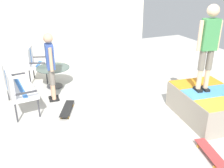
{
  "coord_description": "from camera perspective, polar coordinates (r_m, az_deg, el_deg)",
  "views": [
    {
      "loc": [
        -4.82,
        2.42,
        2.9
      ],
      "look_at": [
        -0.13,
        0.41,
        0.7
      ],
      "focal_mm": 40.93,
      "sensor_mm": 36.0,
      "label": 1
    }
  ],
  "objects": [
    {
      "name": "person_skater",
      "position": [
        5.47,
        20.75,
        8.73
      ],
      "size": [
        0.29,
        0.47,
        1.78
      ],
      "color": "black",
      "rests_on": "skate_ramp"
    },
    {
      "name": "patio_chair_near_house",
      "position": [
        7.69,
        -16.93,
        4.95
      ],
      "size": [
        0.76,
        0.71,
        1.02
      ],
      "color": "#38383D",
      "rests_on": "ground_plane"
    },
    {
      "name": "patio_bench",
      "position": [
        6.13,
        -20.87,
        -0.19
      ],
      "size": [
        1.3,
        0.67,
        1.02
      ],
      "color": "#38383D",
      "rests_on": "ground_plane"
    },
    {
      "name": "house_facade",
      "position": [
        8.97,
        -10.69,
        12.9
      ],
      "size": [
        0.23,
        6.0,
        2.69
      ],
      "color": "beige",
      "rests_on": "ground_plane"
    },
    {
      "name": "ground_plane",
      "position": [
        6.15,
        3.03,
        -5.41
      ],
      "size": [
        12.0,
        12.0,
        0.1
      ],
      "primitive_type": "cube",
      "color": "beige"
    },
    {
      "name": "skateboard_spare",
      "position": [
        4.83,
        21.16,
        -14.15
      ],
      "size": [
        0.82,
        0.38,
        0.1
      ],
      "color": "#B23838",
      "rests_on": "ground_plane"
    },
    {
      "name": "skate_ramp",
      "position": [
        5.95,
        20.93,
        -4.2
      ],
      "size": [
        1.77,
        2.16,
        0.62
      ],
      "color": "gray",
      "rests_on": "ground_plane"
    },
    {
      "name": "skateboard_by_bench",
      "position": [
        5.93,
        -9.99,
        -5.46
      ],
      "size": [
        0.81,
        0.52,
        0.1
      ],
      "color": "black",
      "rests_on": "ground_plane"
    },
    {
      "name": "person_watching",
      "position": [
        6.24,
        -13.6,
        4.65
      ],
      "size": [
        0.48,
        0.26,
        1.67
      ],
      "color": "black",
      "rests_on": "ground_plane"
    },
    {
      "name": "patio_table",
      "position": [
        7.2,
        -12.93,
        2.39
      ],
      "size": [
        0.9,
        0.9,
        0.57
      ],
      "color": "#38383D",
      "rests_on": "ground_plane"
    }
  ]
}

